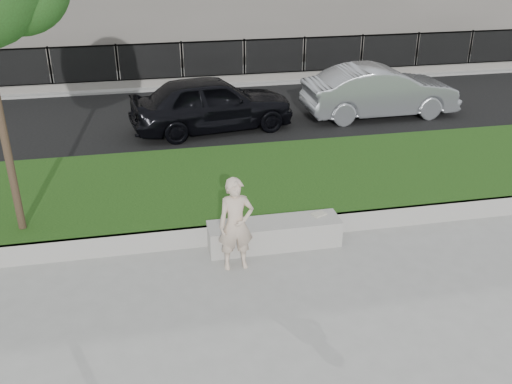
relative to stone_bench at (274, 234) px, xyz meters
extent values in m
plane|color=gray|center=(-0.09, -0.80, -0.25)|extent=(90.00, 90.00, 0.00)
cube|color=black|center=(-0.09, 2.20, -0.05)|extent=(34.00, 4.00, 0.40)
cube|color=#9F9D95|center=(-0.09, 0.24, -0.05)|extent=(34.00, 0.08, 0.40)
cube|color=black|center=(-0.09, 7.70, -0.23)|extent=(34.00, 7.00, 0.04)
cube|color=gray|center=(-0.09, 12.20, -0.19)|extent=(34.00, 3.00, 0.12)
cube|color=slate|center=(-0.09, 11.20, -0.01)|extent=(32.00, 0.30, 0.24)
cube|color=black|center=(-0.09, 11.20, 0.62)|extent=(32.00, 0.04, 1.50)
cube|color=black|center=(-0.09, 11.20, 1.32)|extent=(32.00, 0.05, 0.05)
cube|color=black|center=(-0.09, 11.20, 0.12)|extent=(32.00, 0.05, 0.05)
cube|color=#9F9D95|center=(0.00, 0.00, 0.00)|extent=(2.40, 0.60, 0.49)
imported|color=beige|center=(-0.79, -0.55, 0.58)|extent=(0.61, 0.41, 1.64)
cube|color=beige|center=(0.87, 0.11, 0.26)|extent=(0.30, 0.26, 0.03)
imported|color=black|center=(-0.27, 6.46, 0.56)|extent=(4.70, 2.45, 1.53)
imported|color=#96999E|center=(4.78, 6.72, 0.54)|extent=(4.58, 1.69, 1.50)
camera|label=1|loc=(-2.11, -8.74, 5.16)|focal=40.00mm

